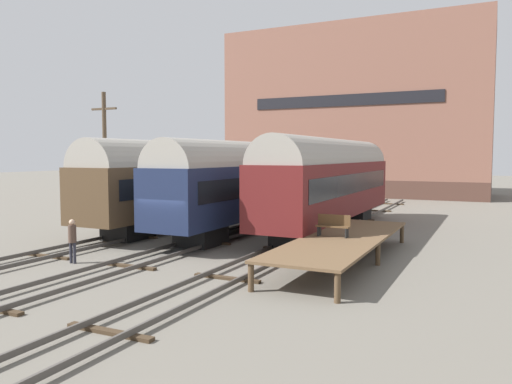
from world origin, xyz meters
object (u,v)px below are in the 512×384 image
person_worker (72,237)px  bench (333,225)px  train_car_maroon (330,179)px  train_car_navy (255,179)px  train_car_brown (189,178)px  utility_pole (105,159)px

person_worker → bench: bearing=28.5°
train_car_maroon → bench: bearing=-71.8°
train_car_navy → person_worker: size_ratio=10.43×
person_worker → train_car_brown: bearing=99.5°
utility_pole → bench: bearing=-9.5°
train_car_brown → train_car_maroon: bearing=6.7°
train_car_maroon → person_worker: train_car_maroon is taller
train_car_brown → person_worker: train_car_brown is taller
person_worker → utility_pole: size_ratio=0.23×
train_car_navy → person_worker: (-2.52, -12.00, -1.88)m
train_car_navy → train_car_maroon: (4.45, 0.63, 0.09)m
bench → utility_pole: size_ratio=0.17×
bench → utility_pole: (-14.53, 2.43, 2.68)m
bench → person_worker: bench is taller
train_car_brown → person_worker: 11.89m
train_car_brown → train_car_maroon: 8.96m
train_car_navy → train_car_maroon: 4.49m
train_car_brown → bench: train_car_brown is taller
train_car_maroon → utility_pole: 13.13m
train_car_brown → train_car_maroon: (8.90, 1.05, 0.08)m
train_car_brown → bench: 13.15m
train_car_brown → train_car_maroon: train_car_maroon is taller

